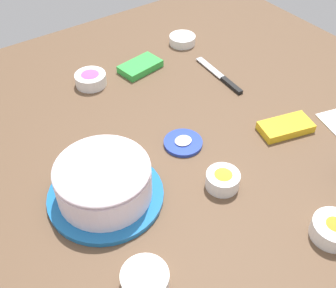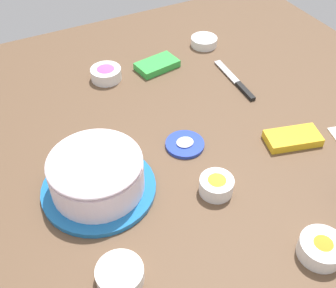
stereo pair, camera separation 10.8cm
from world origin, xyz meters
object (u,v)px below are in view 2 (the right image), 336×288
(sprinkle_bowl_orange, at_px, (321,248))
(candy_box_upper, at_px, (157,65))
(frosted_cake, at_px, (97,175))
(sprinkle_bowl_blue, at_px, (204,41))
(sprinkle_bowl_yellow, at_px, (216,185))
(candy_box_lower, at_px, (293,138))
(spreading_knife, at_px, (237,83))
(sprinkle_bowl_pink, at_px, (120,274))
(sprinkle_bowl_rainbow, at_px, (106,73))
(frosting_tub_lid, at_px, (185,144))

(sprinkle_bowl_orange, xyz_separation_m, candy_box_upper, (0.00, 0.80, -0.01))
(frosted_cake, xyz_separation_m, sprinkle_bowl_blue, (0.58, 0.48, -0.04))
(sprinkle_bowl_yellow, xyz_separation_m, candy_box_lower, (0.28, 0.06, -0.01))
(candy_box_upper, bearing_deg, spreading_knife, -56.07)
(sprinkle_bowl_blue, relative_size, sprinkle_bowl_orange, 0.98)
(sprinkle_bowl_pink, distance_m, sprinkle_bowl_yellow, 0.32)
(sprinkle_bowl_orange, bearing_deg, sprinkle_bowl_rainbow, 101.85)
(sprinkle_bowl_orange, bearing_deg, sprinkle_bowl_pink, 160.75)
(sprinkle_bowl_pink, xyz_separation_m, sprinkle_bowl_blue, (0.62, 0.72, -0.00))
(sprinkle_bowl_pink, bearing_deg, frosted_cake, 79.96)
(frosted_cake, bearing_deg, candy_box_upper, 49.21)
(sprinkle_bowl_blue, height_order, sprinkle_bowl_yellow, sprinkle_bowl_yellow)
(spreading_knife, xyz_separation_m, sprinkle_bowl_orange, (-0.19, -0.60, 0.02))
(sprinkle_bowl_rainbow, relative_size, sprinkle_bowl_orange, 1.02)
(frosted_cake, distance_m, sprinkle_bowl_orange, 0.52)
(frosting_tub_lid, xyz_separation_m, sprinkle_bowl_orange, (0.10, -0.42, 0.02))
(frosting_tub_lid, xyz_separation_m, sprinkle_bowl_yellow, (-0.01, -0.18, 0.02))
(sprinkle_bowl_yellow, bearing_deg, sprinkle_bowl_pink, -159.77)
(sprinkle_bowl_blue, bearing_deg, candy_box_lower, -94.66)
(frosting_tub_lid, distance_m, sprinkle_bowl_yellow, 0.18)
(sprinkle_bowl_pink, distance_m, candy_box_upper, 0.78)
(sprinkle_bowl_pink, bearing_deg, sprinkle_bowl_blue, 49.06)
(frosting_tub_lid, relative_size, sprinkle_bowl_blue, 1.12)
(spreading_knife, bearing_deg, sprinkle_bowl_pink, -142.41)
(sprinkle_bowl_rainbow, xyz_separation_m, sprinkle_bowl_pink, (-0.23, -0.68, -0.00))
(sprinkle_bowl_pink, height_order, sprinkle_bowl_orange, sprinkle_bowl_orange)
(frosted_cake, bearing_deg, frosting_tub_lid, 9.24)
(sprinkle_bowl_blue, height_order, candy_box_lower, sprinkle_bowl_blue)
(sprinkle_bowl_pink, bearing_deg, candy_box_upper, 58.52)
(spreading_knife, relative_size, candy_box_lower, 1.59)
(frosted_cake, bearing_deg, sprinkle_bowl_rainbow, 66.96)
(sprinkle_bowl_blue, distance_m, sprinkle_bowl_orange, 0.89)
(frosting_tub_lid, height_order, candy_box_upper, candy_box_upper)
(candy_box_lower, height_order, candy_box_upper, same)
(frosted_cake, height_order, spreading_knife, frosted_cake)
(frosting_tub_lid, xyz_separation_m, spreading_knife, (0.29, 0.17, -0.00))
(spreading_knife, xyz_separation_m, sprinkle_bowl_blue, (0.03, 0.26, 0.01))
(spreading_knife, distance_m, sprinkle_bowl_rainbow, 0.43)
(frosting_tub_lid, bearing_deg, candy_box_upper, 75.24)
(sprinkle_bowl_rainbow, xyz_separation_m, sprinkle_bowl_yellow, (0.07, -0.57, 0.00))
(sprinkle_bowl_yellow, height_order, candy_box_upper, sprinkle_bowl_yellow)
(candy_box_upper, bearing_deg, sprinkle_bowl_blue, 5.42)
(sprinkle_bowl_rainbow, bearing_deg, candy_box_upper, -5.78)
(candy_box_lower, distance_m, candy_box_upper, 0.53)
(sprinkle_bowl_blue, bearing_deg, frosted_cake, -140.61)
(candy_box_upper, bearing_deg, sprinkle_bowl_rainbow, 165.20)
(sprinkle_bowl_yellow, bearing_deg, frosting_tub_lid, 86.83)
(sprinkle_bowl_blue, bearing_deg, sprinkle_bowl_pink, -130.94)
(frosted_cake, height_order, sprinkle_bowl_pink, frosted_cake)
(frosting_tub_lid, bearing_deg, spreading_knife, 30.98)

